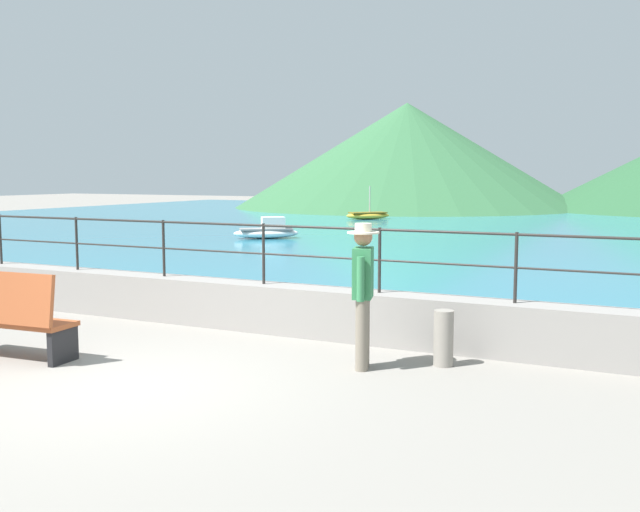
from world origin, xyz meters
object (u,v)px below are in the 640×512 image
bollard (443,338)px  boat_1 (368,215)px  person_walking (363,288)px  bench_main (6,315)px  boat_2 (267,231)px

bollard → boat_1: (-11.47, 25.55, -0.08)m
person_walking → boat_1: size_ratio=0.77×
boat_1 → person_walking: bearing=-67.8°
bench_main → boat_1: boat_1 is taller
bench_main → bollard: size_ratio=2.54×
boat_2 → person_walking: bearing=-56.1°
bench_main → bollard: 5.46m
bench_main → boat_2: bench_main is taller
bench_main → boat_1: (-6.43, 27.64, -0.30)m
bench_main → boat_1: 28.38m
bench_main → person_walking: (4.20, 1.54, 0.42)m
person_walking → boat_1: (-10.63, 26.11, -0.72)m
person_walking → bollard: (0.83, 0.56, -0.64)m
bench_main → boat_1: size_ratio=0.77×
boat_1 → boat_2: (0.99, -11.76, 0.07)m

